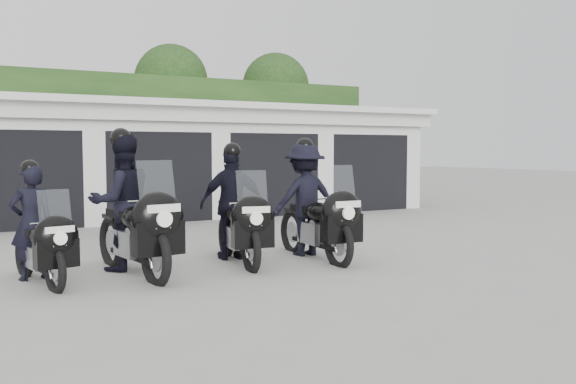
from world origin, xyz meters
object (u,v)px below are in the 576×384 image
police_bike_a (38,233)px  police_bike_b (128,210)px  police_bike_d (310,205)px  police_bike_c (236,210)px

police_bike_a → police_bike_b: (1.22, 0.14, 0.24)m
police_bike_b → police_bike_d: (2.96, -0.13, -0.04)m
police_bike_d → police_bike_c: bearing=171.9°
police_bike_c → police_bike_b: bearing=-168.9°
police_bike_d → police_bike_a: bearing=-178.3°
police_bike_b → police_bike_c: bearing=-5.0°
police_bike_c → police_bike_d: police_bike_d is taller
police_bike_b → police_bike_d: size_ratio=1.06×
police_bike_b → police_bike_d: bearing=-10.3°
police_bike_c → police_bike_d: bearing=-1.4°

